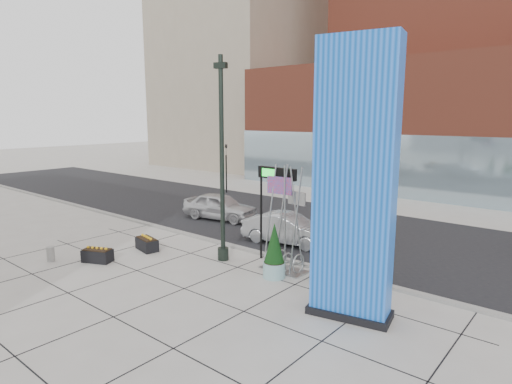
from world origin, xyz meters
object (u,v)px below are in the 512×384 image
Objects in this scene: overhead_street_sign at (274,181)px; public_art_sculpture at (284,243)px; concrete_bollard at (51,254)px; lamp_post at (222,180)px; blue_pylon at (354,187)px; car_silver_mid at (288,229)px; car_white_west at (220,207)px.

public_art_sculpture is at bearing -28.14° from overhead_street_sign.
overhead_street_sign is at bearing 39.24° from concrete_bollard.
lamp_post is 8.42m from concrete_bollard.
concrete_bollard is at bearing -146.31° from public_art_sculpture.
blue_pylon is 8.82m from car_silver_mid.
blue_pylon is at bearing -139.40° from car_silver_mid.
blue_pylon is at bearing 16.17° from concrete_bollard.
lamp_post is 2.11× the size of overhead_street_sign.
public_art_sculpture is (-4.08, 2.01, -3.06)m from blue_pylon.
public_art_sculpture is at bearing 33.23° from concrete_bollard.
public_art_sculpture reaches higher than car_silver_mid.
lamp_post is 4.91m from car_silver_mid.
concrete_bollard is 10.55m from car_white_west.
car_white_west is at bearing 150.88° from public_art_sculpture.
lamp_post is 1.86× the size of car_white_west.
public_art_sculpture is 2.73m from overhead_street_sign.
car_white_west is at bearing 135.38° from lamp_post.
car_silver_mid is (-6.20, 5.22, -3.47)m from blue_pylon.
public_art_sculpture is (2.92, 0.67, -2.49)m from lamp_post.
public_art_sculpture is 3.87m from car_silver_mid.
lamp_post reaches higher than public_art_sculpture.
public_art_sculpture is 0.96× the size of car_silver_mid.
overhead_street_sign is (-5.09, 2.60, -0.59)m from blue_pylon.
overhead_street_sign is at bearing 141.73° from blue_pylon.
concrete_bollard is 10.54m from overhead_street_sign.
concrete_bollard is 11.15m from car_silver_mid.
car_silver_mid is at bearing 115.22° from overhead_street_sign.
blue_pylon is 1.82× the size of car_white_west.
overhead_street_sign is 0.91× the size of car_silver_mid.
lamp_post is at bearing 158.98° from car_silver_mid.
overhead_street_sign is at bearing 150.01° from public_art_sculpture.
car_silver_mid is (6.64, 8.95, 0.43)m from concrete_bollard.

